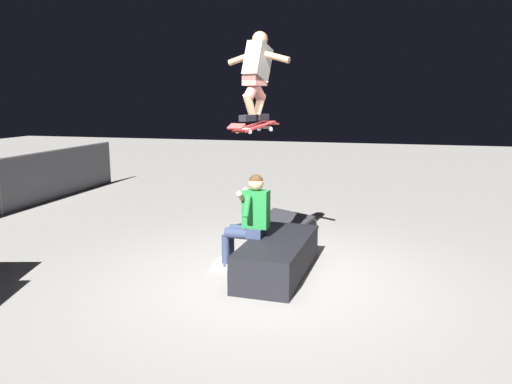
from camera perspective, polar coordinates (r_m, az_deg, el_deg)
The scene contains 6 objects.
ground_plane at distance 6.46m, azimuth 1.82°, elevation -9.89°, with size 40.00×40.00×0.00m, color gray.
ledge_box_main at distance 6.53m, azimuth 2.51°, elevation -7.48°, with size 1.79×0.74×0.47m, color black.
person_sitting_on_ledge at distance 6.58m, azimuth -0.88°, elevation -2.93°, with size 0.59×0.76×1.30m.
skateboard at distance 6.40m, azimuth -0.16°, elevation 7.58°, with size 1.04×0.45×0.13m.
skater_airborne at distance 6.45m, azimuth 0.09°, elevation 13.72°, with size 0.64×0.88×1.12m.
kicker_ramp at distance 8.56m, azimuth 2.25°, elevation -4.25°, with size 1.37×1.34×0.37m.
Camera 1 is at (-5.89, -1.35, 2.28)m, focal length 34.62 mm.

